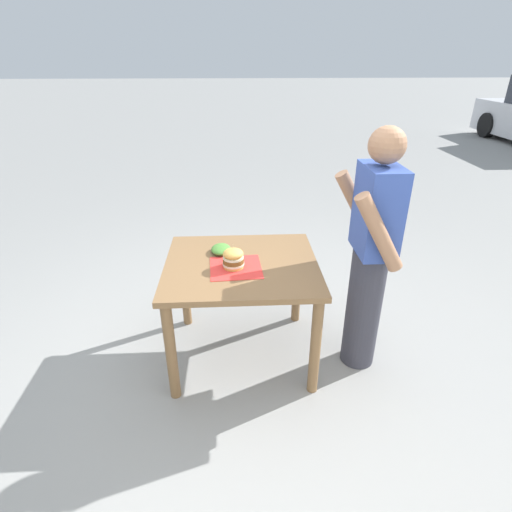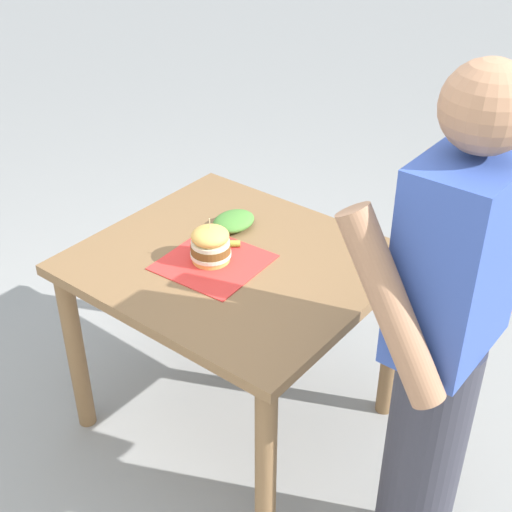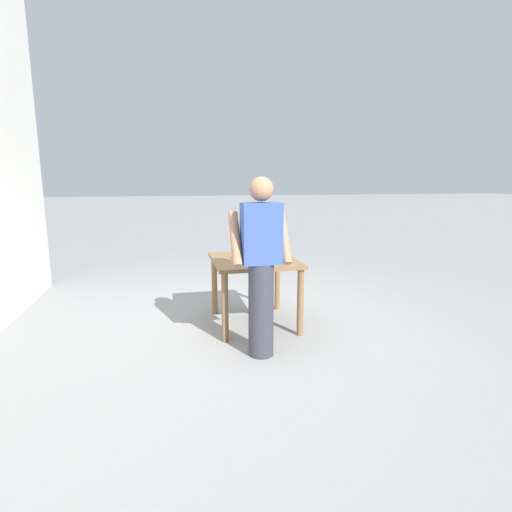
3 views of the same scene
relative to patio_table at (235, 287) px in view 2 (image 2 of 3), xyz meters
name	(u,v)px [view 2 (image 2 of 3)]	position (x,y,z in m)	size (l,w,h in m)	color
ground_plane	(237,415)	(0.00, 0.00, -0.65)	(80.00, 80.00, 0.00)	gray
patio_table	(235,287)	(0.00, 0.00, 0.00)	(0.93, 1.04, 0.78)	brown
serving_paper	(213,262)	(0.07, -0.04, 0.13)	(0.34, 0.34, 0.00)	red
sandwich	(210,244)	(0.06, -0.05, 0.19)	(0.14, 0.14, 0.17)	gold
pickle_spear	(229,244)	(-0.05, -0.06, 0.14)	(0.02, 0.02, 0.08)	#8EA83D
side_salad	(234,221)	(-0.17, -0.14, 0.15)	(0.18, 0.14, 0.05)	#477F33
diner_across_table	(442,347)	(0.12, 0.84, 0.23)	(0.55, 0.35, 1.69)	#33333D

